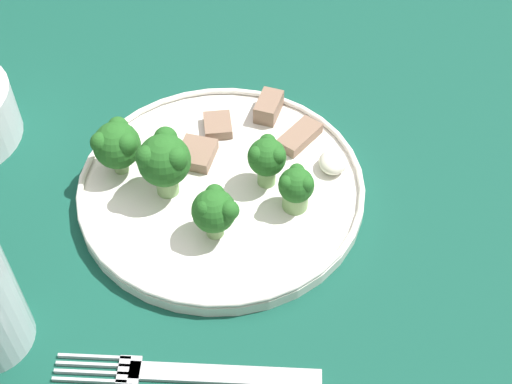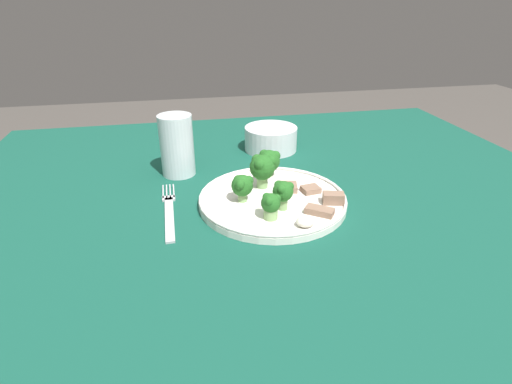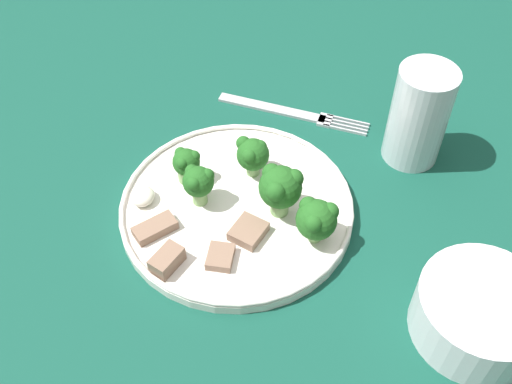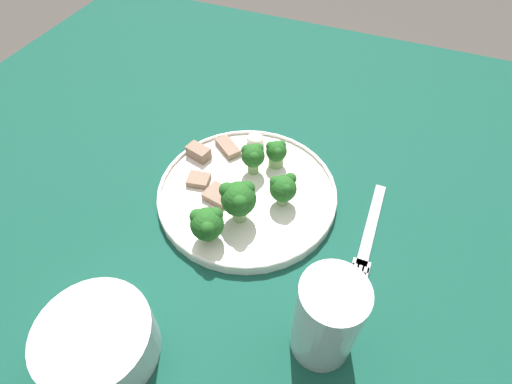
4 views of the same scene
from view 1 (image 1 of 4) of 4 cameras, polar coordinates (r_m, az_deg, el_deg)
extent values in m
cube|color=#114738|center=(0.70, -2.65, -0.50)|extent=(1.26, 1.13, 0.03)
cylinder|color=white|center=(0.68, -2.41, 0.14)|extent=(0.27, 0.27, 0.01)
torus|color=white|center=(0.67, -2.44, 0.64)|extent=(0.27, 0.27, 0.01)
cube|color=#B2B2B7|center=(0.57, -2.49, -14.40)|extent=(0.02, 0.15, 0.00)
cube|color=#B2B2B7|center=(0.58, -10.10, -13.88)|extent=(0.02, 0.02, 0.00)
cube|color=#B2B2B7|center=(0.60, -12.78, -12.76)|extent=(0.00, 0.06, 0.00)
cube|color=#B2B2B7|center=(0.59, -12.90, -13.33)|extent=(0.00, 0.06, 0.00)
cube|color=#B2B2B7|center=(0.59, -13.04, -13.91)|extent=(0.00, 0.06, 0.00)
cube|color=#B2B2B7|center=(0.59, -13.17, -14.49)|extent=(0.00, 0.06, 0.00)
cylinder|color=#7FA866|center=(0.66, -7.12, 0.80)|extent=(0.02, 0.02, 0.02)
sphere|color=#215B1E|center=(0.64, -7.36, 2.53)|extent=(0.05, 0.05, 0.05)
sphere|color=#215B1E|center=(0.64, -7.27, 4.14)|extent=(0.02, 0.02, 0.02)
sphere|color=#215B1E|center=(0.63, -8.68, 2.77)|extent=(0.02, 0.02, 0.02)
sphere|color=#215B1E|center=(0.63, -6.41, 2.69)|extent=(0.02, 0.02, 0.02)
cylinder|color=#7FA866|center=(0.65, 3.16, -0.62)|extent=(0.02, 0.02, 0.02)
sphere|color=#215B1E|center=(0.63, 3.24, 0.56)|extent=(0.03, 0.03, 0.03)
sphere|color=#215B1E|center=(0.64, 3.29, 1.66)|extent=(0.01, 0.01, 0.01)
sphere|color=#215B1E|center=(0.63, 2.48, 0.70)|extent=(0.01, 0.01, 0.01)
sphere|color=#215B1E|center=(0.63, 4.03, 0.64)|extent=(0.01, 0.01, 0.01)
cylinder|color=#7FA866|center=(0.67, 0.86, 1.43)|extent=(0.02, 0.02, 0.02)
sphere|color=#215B1E|center=(0.65, 0.88, 2.81)|extent=(0.04, 0.04, 0.04)
sphere|color=#215B1E|center=(0.65, 0.94, 3.99)|extent=(0.02, 0.02, 0.02)
sphere|color=#215B1E|center=(0.64, 0.03, 3.00)|extent=(0.02, 0.02, 0.02)
sphere|color=#215B1E|center=(0.64, 1.70, 2.93)|extent=(0.02, 0.02, 0.02)
cylinder|color=#7FA866|center=(0.63, -2.95, -2.82)|extent=(0.02, 0.02, 0.02)
sphere|color=#215B1E|center=(0.61, -3.04, -1.54)|extent=(0.04, 0.04, 0.04)
sphere|color=#215B1E|center=(0.61, -2.96, -0.17)|extent=(0.02, 0.02, 0.02)
sphere|color=#215B1E|center=(0.60, -4.08, -1.39)|extent=(0.02, 0.02, 0.02)
sphere|color=#215B1E|center=(0.60, -2.15, -1.48)|extent=(0.02, 0.02, 0.02)
cylinder|color=#7FA866|center=(0.69, -10.77, 2.27)|extent=(0.01, 0.01, 0.02)
sphere|color=#215B1E|center=(0.67, -11.07, 3.69)|extent=(0.04, 0.04, 0.04)
sphere|color=#215B1E|center=(0.68, -10.98, 5.10)|extent=(0.02, 0.02, 0.02)
sphere|color=#215B1E|center=(0.67, -12.28, 3.91)|extent=(0.02, 0.02, 0.02)
sphere|color=#215B1E|center=(0.66, -10.31, 3.86)|extent=(0.02, 0.02, 0.02)
cube|color=#846651|center=(0.71, 3.50, 4.46)|extent=(0.05, 0.05, 0.01)
cube|color=#846651|center=(0.69, -4.78, 3.07)|extent=(0.04, 0.04, 0.01)
cube|color=#846651|center=(0.73, 1.02, 6.83)|extent=(0.04, 0.03, 0.02)
cube|color=#846651|center=(0.72, -3.08, 5.35)|extent=(0.04, 0.03, 0.01)
ellipsoid|color=silver|center=(0.68, 6.17, 2.39)|extent=(0.03, 0.03, 0.02)
camera|label=2|loc=(0.66, 63.96, 7.02)|focal=28.00mm
camera|label=3|loc=(0.88, -18.03, 49.50)|focal=42.00mm
camera|label=4|loc=(0.51, -59.54, 23.46)|focal=28.00mm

